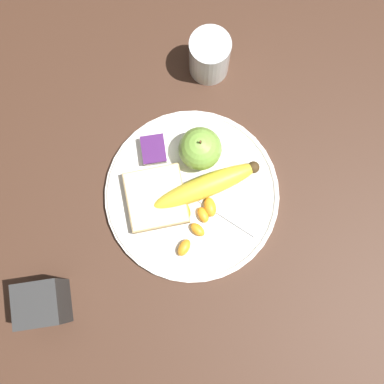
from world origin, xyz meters
TOP-DOWN VIEW (x-y plane):
  - ground_plane at (0.00, 0.00)m, footprint 3.00×3.00m
  - plate at (0.00, 0.00)m, footprint 0.29×0.29m
  - juice_glass at (0.22, -0.06)m, footprint 0.07×0.07m
  - apple at (0.07, -0.02)m, footprint 0.07×0.07m
  - banana at (0.01, -0.03)m, footprint 0.08×0.18m
  - bread_slice at (0.00, 0.06)m, footprint 0.10×0.10m
  - fork at (-0.00, -0.01)m, footprint 0.14×0.16m
  - jam_packet at (0.08, 0.05)m, footprint 0.05×0.04m
  - orange_segment_0 at (-0.03, -0.03)m, footprint 0.03×0.02m
  - orange_segment_1 at (-0.06, 0.00)m, footprint 0.03×0.03m
  - orange_segment_2 at (-0.09, 0.03)m, footprint 0.03×0.03m
  - orange_segment_3 at (-0.04, -0.01)m, footprint 0.03×0.02m
  - orange_segment_4 at (-0.03, 0.02)m, footprint 0.04×0.03m
  - condiment_caddy at (-0.14, 0.25)m, footprint 0.07×0.07m

SIDE VIEW (x-z plane):
  - ground_plane at x=0.00m, z-range 0.00..0.00m
  - plate at x=0.00m, z-range 0.00..0.02m
  - fork at x=0.00m, z-range 0.01..0.02m
  - orange_segment_3 at x=-0.04m, z-range 0.01..0.03m
  - orange_segment_1 at x=-0.06m, z-range 0.01..0.03m
  - orange_segment_2 at x=-0.09m, z-range 0.01..0.03m
  - orange_segment_0 at x=-0.03m, z-range 0.01..0.03m
  - orange_segment_4 at x=-0.03m, z-range 0.01..0.03m
  - jam_packet at x=0.08m, z-range 0.01..0.03m
  - bread_slice at x=0.00m, z-range 0.01..0.03m
  - banana at x=0.01m, z-range 0.01..0.05m
  - juice_glass at x=0.22m, z-range 0.00..0.09m
  - condiment_caddy at x=-0.14m, z-range 0.00..0.09m
  - apple at x=0.07m, z-range 0.01..0.09m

